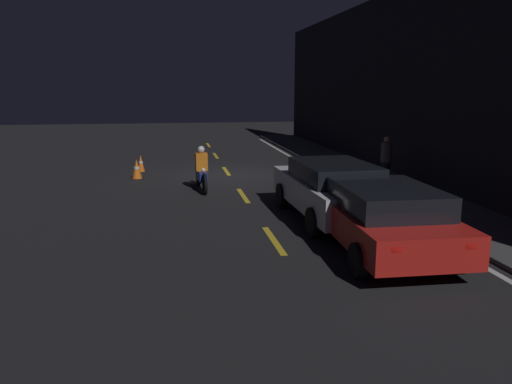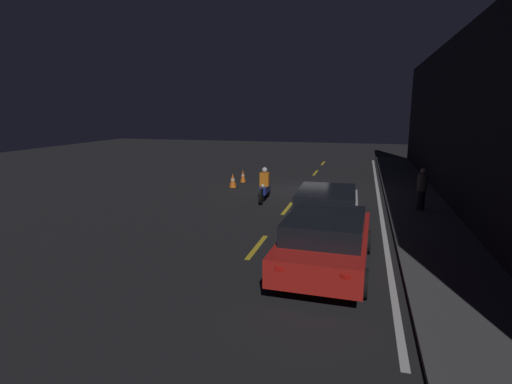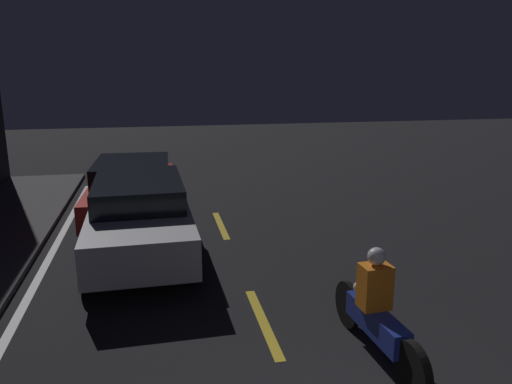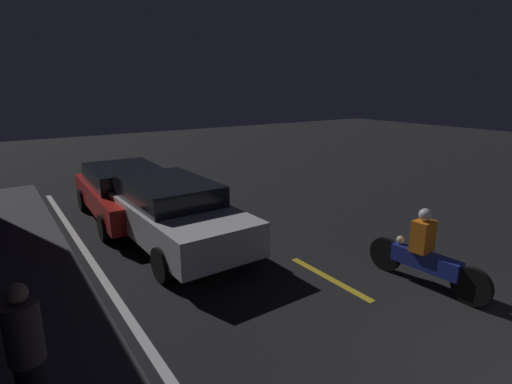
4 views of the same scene
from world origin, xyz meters
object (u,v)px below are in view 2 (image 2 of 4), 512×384
object	(u,v)px
traffic_cone_mid	(233,181)
motorcycle	(265,187)
taxi_red	(326,239)
pedestrian	(422,189)
sedan_white	(326,211)
traffic_cone_near	(243,176)

from	to	relation	value
traffic_cone_mid	motorcycle	bearing A→B (deg)	43.98
taxi_red	pedestrian	world-z (taller)	pedestrian
sedan_white	pedestrian	xyz separation A→B (m)	(-3.74, 3.07, 0.09)
taxi_red	pedestrian	distance (m)	6.86
taxi_red	motorcycle	distance (m)	7.36
motorcycle	pedestrian	world-z (taller)	pedestrian
traffic_cone_near	pedestrian	distance (m)	9.00
taxi_red	traffic_cone_near	bearing A→B (deg)	28.30
motorcycle	traffic_cone_near	world-z (taller)	motorcycle
sedan_white	traffic_cone_mid	world-z (taller)	sedan_white
taxi_red	traffic_cone_near	size ratio (longest dim) A/B	6.45
sedan_white	pedestrian	world-z (taller)	pedestrian
sedan_white	traffic_cone_near	bearing A→B (deg)	30.75
motorcycle	traffic_cone_mid	world-z (taller)	motorcycle
taxi_red	traffic_cone_mid	world-z (taller)	taxi_red
sedan_white	motorcycle	bearing A→B (deg)	33.10
taxi_red	traffic_cone_mid	xyz separation A→B (m)	(-8.87, -5.21, -0.37)
traffic_cone_near	pedestrian	xyz separation A→B (m)	(4.09, 8.00, 0.54)
traffic_cone_near	sedan_white	bearing A→B (deg)	32.19
motorcycle	traffic_cone_near	bearing A→B (deg)	-154.28
traffic_cone_near	taxi_red	bearing A→B (deg)	26.47
motorcycle	taxi_red	bearing A→B (deg)	21.18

